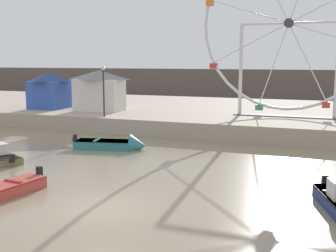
{
  "coord_description": "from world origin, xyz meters",
  "views": [
    {
      "loc": [
        8.02,
        -13.81,
        5.53
      ],
      "look_at": [
        -0.81,
        8.81,
        1.87
      ],
      "focal_mm": 46.16,
      "sensor_mm": 36.0,
      "label": 1
    }
  ],
  "objects_px": {
    "ferris_wheel_white_frame": "(289,26)",
    "promenade_lamp_near": "(104,84)",
    "motorboat_teal_painted": "(116,145)",
    "carnival_booth_white_ticket": "(99,90)",
    "carnival_booth_blue_tent": "(50,90)",
    "mooring_buoy_orange": "(75,139)"
  },
  "relations": [
    {
      "from": "promenade_lamp_near",
      "to": "mooring_buoy_orange",
      "type": "relative_size",
      "value": 8.92
    },
    {
      "from": "ferris_wheel_white_frame",
      "to": "carnival_booth_white_ticket",
      "type": "distance_m",
      "value": 16.6
    },
    {
      "from": "carnival_booth_white_ticket",
      "to": "carnival_booth_blue_tent",
      "type": "relative_size",
      "value": 1.2
    },
    {
      "from": "motorboat_teal_painted",
      "to": "carnival_booth_white_ticket",
      "type": "height_order",
      "value": "carnival_booth_white_ticket"
    },
    {
      "from": "motorboat_teal_painted",
      "to": "ferris_wheel_white_frame",
      "type": "bearing_deg",
      "value": 36.81
    },
    {
      "from": "carnival_booth_blue_tent",
      "to": "mooring_buoy_orange",
      "type": "relative_size",
      "value": 8.58
    },
    {
      "from": "carnival_booth_white_ticket",
      "to": "promenade_lamp_near",
      "type": "relative_size",
      "value": 1.16
    },
    {
      "from": "motorboat_teal_painted",
      "to": "ferris_wheel_white_frame",
      "type": "distance_m",
      "value": 16.19
    },
    {
      "from": "promenade_lamp_near",
      "to": "mooring_buoy_orange",
      "type": "bearing_deg",
      "value": -89.16
    },
    {
      "from": "motorboat_teal_painted",
      "to": "carnival_booth_blue_tent",
      "type": "distance_m",
      "value": 15.08
    },
    {
      "from": "motorboat_teal_painted",
      "to": "ferris_wheel_white_frame",
      "type": "height_order",
      "value": "ferris_wheel_white_frame"
    },
    {
      "from": "carnival_booth_blue_tent",
      "to": "promenade_lamp_near",
      "type": "relative_size",
      "value": 0.96
    },
    {
      "from": "ferris_wheel_white_frame",
      "to": "carnival_booth_white_ticket",
      "type": "relative_size",
      "value": 3.05
    },
    {
      "from": "mooring_buoy_orange",
      "to": "motorboat_teal_painted",
      "type": "bearing_deg",
      "value": -16.42
    },
    {
      "from": "motorboat_teal_painted",
      "to": "carnival_booth_white_ticket",
      "type": "relative_size",
      "value": 1.06
    },
    {
      "from": "ferris_wheel_white_frame",
      "to": "mooring_buoy_orange",
      "type": "relative_size",
      "value": 31.47
    },
    {
      "from": "ferris_wheel_white_frame",
      "to": "mooring_buoy_orange",
      "type": "distance_m",
      "value": 18.04
    },
    {
      "from": "ferris_wheel_white_frame",
      "to": "promenade_lamp_near",
      "type": "relative_size",
      "value": 3.53
    },
    {
      "from": "motorboat_teal_painted",
      "to": "carnival_booth_blue_tent",
      "type": "xyz_separation_m",
      "value": [
        -11.72,
        9.12,
        2.65
      ]
    },
    {
      "from": "motorboat_teal_painted",
      "to": "mooring_buoy_orange",
      "type": "height_order",
      "value": "motorboat_teal_painted"
    },
    {
      "from": "carnival_booth_blue_tent",
      "to": "motorboat_teal_painted",
      "type": "bearing_deg",
      "value": -42.23
    },
    {
      "from": "carnival_booth_white_ticket",
      "to": "mooring_buoy_orange",
      "type": "height_order",
      "value": "carnival_booth_white_ticket"
    }
  ]
}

